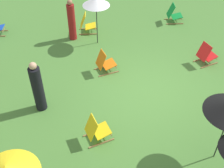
# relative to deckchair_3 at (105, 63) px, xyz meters

# --- Properties ---
(ground_plane) EXTENTS (40.00, 40.00, 0.00)m
(ground_plane) POSITION_rel_deckchair_3_xyz_m (-1.29, -1.25, -0.37)
(ground_plane) COLOR #477A33
(deckchair_3) EXTENTS (0.65, 0.85, 0.83)m
(deckchair_3) POSITION_rel_deckchair_3_xyz_m (0.00, 0.00, 0.00)
(deckchair_3) COLOR olive
(deckchair_3) RESTS_ON ground
(deckchair_4) EXTENTS (0.67, 0.86, 0.83)m
(deckchair_4) POSITION_rel_deckchair_3_xyz_m (-0.08, -3.69, 0.00)
(deckchair_4) COLOR olive
(deckchair_4) RESTS_ON ground
(deckchair_5) EXTENTS (0.54, 0.80, 0.83)m
(deckchair_5) POSITION_rel_deckchair_3_xyz_m (2.76, 0.39, 0.00)
(deckchair_5) COLOR olive
(deckchair_5) RESTS_ON ground
(deckchair_6) EXTENTS (0.66, 0.86, 0.83)m
(deckchair_6) POSITION_rel_deckchair_3_xyz_m (-2.96, 0.63, 0.00)
(deckchair_6) COLOR olive
(deckchair_6) RESTS_ON ground
(deckchair_7) EXTENTS (0.54, 0.80, 0.83)m
(deckchair_7) POSITION_rel_deckchair_3_xyz_m (3.04, -3.46, 0.00)
(deckchair_7) COLOR olive
(deckchair_7) RESTS_ON ground
(umbrella_1) EXTENTS (1.01, 1.01, 1.93)m
(umbrella_1) POSITION_rel_deckchair_3_xyz_m (1.87, 0.05, 1.41)
(umbrella_1) COLOR black
(umbrella_1) RESTS_ON ground
(person_0) EXTENTS (0.39, 0.39, 1.74)m
(person_0) POSITION_rel_deckchair_3_xyz_m (-1.49, 2.18, 0.45)
(person_0) COLOR black
(person_0) RESTS_ON ground
(person_1) EXTENTS (0.34, 0.34, 1.69)m
(person_1) POSITION_rel_deckchair_3_xyz_m (2.33, 1.00, 0.43)
(person_1) COLOR maroon
(person_1) RESTS_ON ground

